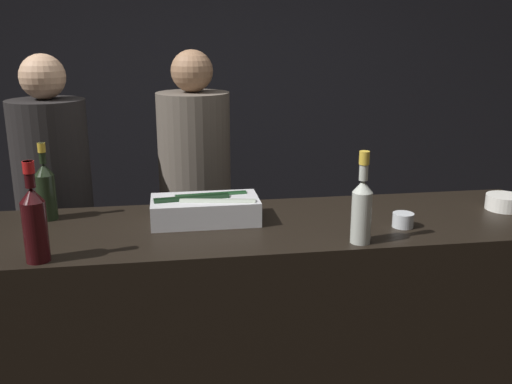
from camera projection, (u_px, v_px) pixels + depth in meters
The scene contains 10 objects.
wall_back_chalkboard at pixel (213, 88), 4.09m from camera, with size 6.40×0.06×2.80m.
bar_counter at pixel (257, 345), 2.37m from camera, with size 2.45×0.64×1.07m.
ice_bin_with_bottles at pixel (205, 208), 2.24m from camera, with size 0.42×0.22×0.11m.
bowl_white at pixel (504, 202), 2.40m from camera, with size 0.15×0.15×0.06m.
candle_votive at pixel (403, 220), 2.18m from camera, with size 0.08×0.08×0.05m.
red_wine_bottle_tall at pixel (34, 221), 1.83m from camera, with size 0.08×0.08×0.33m.
rose_wine_bottle at pixel (362, 206), 1.99m from camera, with size 0.07×0.07×0.33m.
champagne_bottle at pixel (46, 189), 2.25m from camera, with size 0.08×0.08×0.31m.
person_in_hoodie at pixel (56, 211), 2.80m from camera, with size 0.36×0.36×1.70m.
person_blond_tee at pixel (196, 198), 3.00m from camera, with size 0.37×0.37×1.71m.
Camera 1 is at (-0.33, -1.76, 1.80)m, focal length 40.00 mm.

